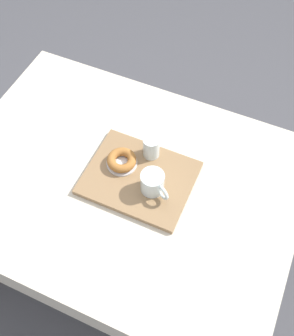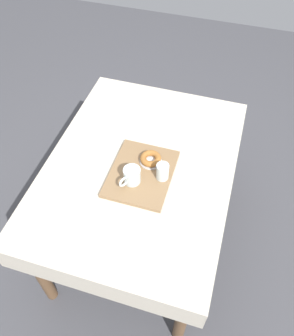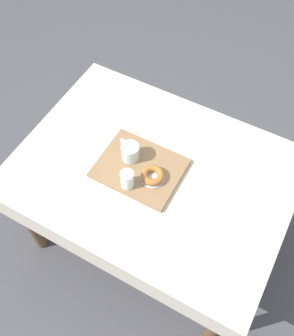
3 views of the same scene
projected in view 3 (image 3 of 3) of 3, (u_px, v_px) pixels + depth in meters
name	position (u px, v px, depth m)	size (l,w,h in m)	color
ground_plane	(152.00, 232.00, 2.43)	(6.00, 6.00, 0.00)	#47474C
dining_table	(153.00, 181.00, 1.91)	(1.30, 0.96, 0.72)	beige
serving_tray	(140.00, 168.00, 1.82)	(0.39, 0.31, 0.02)	olive
tea_mug_left	(130.00, 152.00, 1.81)	(0.12, 0.09, 0.08)	silver
water_glass_near	(127.00, 180.00, 1.72)	(0.06, 0.06, 0.09)	silver
donut_plate_left	(153.00, 178.00, 1.77)	(0.12, 0.12, 0.01)	silver
sugar_donut_left	(153.00, 175.00, 1.76)	(0.11, 0.11, 0.03)	#A3662D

